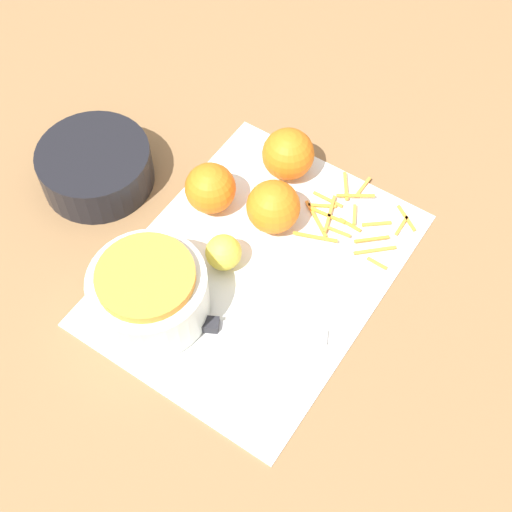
% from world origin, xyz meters
% --- Properties ---
extents(ground_plane, '(4.00, 4.00, 0.00)m').
position_xyz_m(ground_plane, '(0.00, 0.00, 0.00)').
color(ground_plane, olive).
extents(cutting_board, '(0.47, 0.36, 0.01)m').
position_xyz_m(cutting_board, '(0.00, 0.00, 0.00)').
color(cutting_board, silver).
rests_on(cutting_board, ground_plane).
extents(bowl_speckled, '(0.17, 0.17, 0.09)m').
position_xyz_m(bowl_speckled, '(-0.14, 0.08, 0.05)').
color(bowl_speckled, silver).
rests_on(bowl_speckled, cutting_board).
extents(bowl_dark, '(0.18, 0.18, 0.07)m').
position_xyz_m(bowl_dark, '(-0.00, 0.31, 0.03)').
color(bowl_dark, black).
rests_on(bowl_dark, ground_plane).
extents(knife, '(0.13, 0.22, 0.02)m').
position_xyz_m(knife, '(-0.12, -0.00, 0.01)').
color(knife, '#232328').
rests_on(knife, cutting_board).
extents(orange_left, '(0.08, 0.08, 0.08)m').
position_xyz_m(orange_left, '(0.08, 0.02, 0.05)').
color(orange_left, orange).
rests_on(orange_left, cutting_board).
extents(orange_right, '(0.08, 0.08, 0.08)m').
position_xyz_m(orange_right, '(0.18, 0.06, 0.05)').
color(orange_right, orange).
rests_on(orange_right, cutting_board).
extents(orange_back, '(0.08, 0.08, 0.08)m').
position_xyz_m(orange_back, '(0.06, 0.12, 0.05)').
color(orange_back, orange).
rests_on(orange_back, cutting_board).
extents(lemon, '(0.05, 0.05, 0.05)m').
position_xyz_m(lemon, '(-0.02, 0.04, 0.03)').
color(lemon, gold).
rests_on(lemon, cutting_board).
extents(peel_pile, '(0.17, 0.17, 0.01)m').
position_xyz_m(peel_pile, '(0.15, -0.07, 0.01)').
color(peel_pile, orange).
rests_on(peel_pile, cutting_board).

